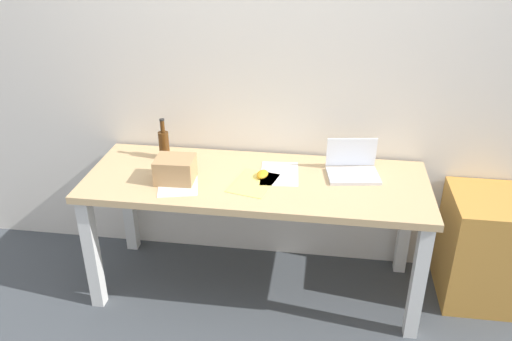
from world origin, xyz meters
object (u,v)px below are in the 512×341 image
(computer_mouse, at_px, (262,174))
(desk, at_px, (256,194))
(filing_cabinet, at_px, (479,247))
(beer_bottle, at_px, (164,144))
(cardboard_box, at_px, (175,169))
(laptop_right, at_px, (353,168))

(computer_mouse, bearing_deg, desk, -134.38)
(filing_cabinet, bearing_deg, beer_bottle, 178.01)
(desk, distance_m, filing_cabinet, 1.34)
(desk, bearing_deg, cardboard_box, -169.05)
(beer_bottle, xyz_separation_m, filing_cabinet, (1.87, -0.06, -0.51))
(desk, distance_m, computer_mouse, 0.12)
(desk, height_order, laptop_right, laptop_right)
(cardboard_box, bearing_deg, beer_bottle, 118.24)
(computer_mouse, bearing_deg, beer_bottle, 174.61)
(computer_mouse, bearing_deg, laptop_right, 21.10)
(desk, height_order, filing_cabinet, desk)
(desk, xyz_separation_m, laptop_right, (0.53, 0.13, 0.14))
(beer_bottle, relative_size, cardboard_box, 1.20)
(laptop_right, distance_m, filing_cabinet, 0.89)
(laptop_right, height_order, filing_cabinet, laptop_right)
(beer_bottle, height_order, filing_cabinet, beer_bottle)
(beer_bottle, relative_size, computer_mouse, 2.49)
(laptop_right, distance_m, computer_mouse, 0.51)
(desk, bearing_deg, computer_mouse, 36.13)
(cardboard_box, bearing_deg, computer_mouse, 13.01)
(desk, xyz_separation_m, cardboard_box, (-0.43, -0.08, 0.17))
(laptop_right, xyz_separation_m, computer_mouse, (-0.50, -0.10, -0.02))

